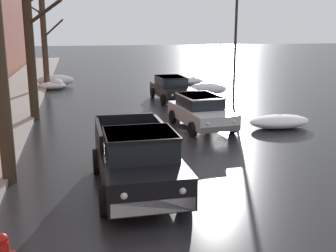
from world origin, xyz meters
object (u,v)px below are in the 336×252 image
object	(u,v)px
bare_tree_mid_block	(32,39)
street_lamp_post	(235,44)
pickup_truck_black_approaching_near_lane	(137,158)
sedan_white_parked_kerbside_close	(201,111)
sedan_black_parked_kerbside_mid	(172,88)
fire_hydrant	(3,252)
bare_tree_far_down_block	(44,41)

from	to	relation	value
bare_tree_mid_block	street_lamp_post	bearing A→B (deg)	9.06
pickup_truck_black_approaching_near_lane	sedan_white_parked_kerbside_close	world-z (taller)	pickup_truck_black_approaching_near_lane
bare_tree_mid_block	sedan_white_parked_kerbside_close	world-z (taller)	bare_tree_mid_block
pickup_truck_black_approaching_near_lane	street_lamp_post	size ratio (longest dim) A/B	0.85
pickup_truck_black_approaching_near_lane	sedan_black_parked_kerbside_mid	distance (m)	14.07
bare_tree_mid_block	sedan_white_parked_kerbside_close	distance (m)	8.43
fire_hydrant	street_lamp_post	world-z (taller)	street_lamp_post
sedan_white_parked_kerbside_close	bare_tree_far_down_block	bearing A→B (deg)	117.67
pickup_truck_black_approaching_near_lane	fire_hydrant	world-z (taller)	pickup_truck_black_approaching_near_lane
bare_tree_far_down_block	sedan_black_parked_kerbside_mid	bearing A→B (deg)	-41.58
sedan_black_parked_kerbside_mid	street_lamp_post	distance (m)	4.54
bare_tree_mid_block	bare_tree_far_down_block	xyz separation A→B (m)	(-0.09, 10.32, -0.42)
sedan_black_parked_kerbside_mid	sedan_white_parked_kerbside_close	bearing A→B (deg)	-92.83
fire_hydrant	street_lamp_post	distance (m)	18.19
bare_tree_far_down_block	fire_hydrant	size ratio (longest dim) A/B	9.11
bare_tree_mid_block	fire_hydrant	xyz separation A→B (m)	(0.43, -13.06, -3.39)
bare_tree_far_down_block	pickup_truck_black_approaching_near_lane	size ratio (longest dim) A/B	1.27
fire_hydrant	sedan_black_parked_kerbside_mid	bearing A→B (deg)	67.17
pickup_truck_black_approaching_near_lane	bare_tree_mid_block	bearing A→B (deg)	108.84
bare_tree_mid_block	pickup_truck_black_approaching_near_lane	size ratio (longest dim) A/B	1.36
bare_tree_far_down_block	bare_tree_mid_block	bearing A→B (deg)	-89.50
sedan_black_parked_kerbside_mid	street_lamp_post	size ratio (longest dim) A/B	0.74
pickup_truck_black_approaching_near_lane	bare_tree_far_down_block	bearing A→B (deg)	99.70
sedan_white_parked_kerbside_close	fire_hydrant	bearing A→B (deg)	-124.67
bare_tree_mid_block	fire_hydrant	distance (m)	13.50
sedan_black_parked_kerbside_mid	fire_hydrant	size ratio (longest dim) A/B	6.29
street_lamp_post	sedan_white_parked_kerbside_close	bearing A→B (deg)	-124.67
bare_tree_far_down_block	fire_hydrant	distance (m)	23.57
fire_hydrant	pickup_truck_black_approaching_near_lane	bearing A→B (deg)	47.88
bare_tree_far_down_block	pickup_truck_black_approaching_near_lane	distance (m)	20.58
bare_tree_mid_block	sedan_white_parked_kerbside_close	xyz separation A→B (m)	(7.11, -3.40, -3.00)
pickup_truck_black_approaching_near_lane	sedan_black_parked_kerbside_mid	world-z (taller)	pickup_truck_black_approaching_near_lane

